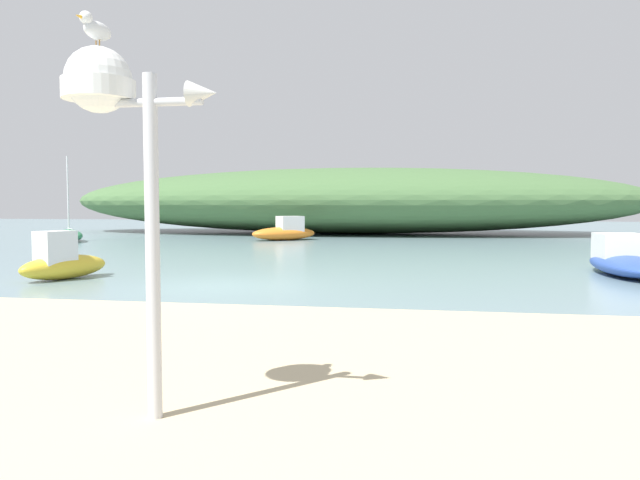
# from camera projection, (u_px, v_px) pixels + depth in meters

# --- Properties ---
(ground_plane) EXTENTS (120.00, 120.00, 0.00)m
(ground_plane) POSITION_uv_depth(u_px,v_px,m) (218.00, 287.00, 14.41)
(ground_plane) COLOR gray
(distant_hill) EXTENTS (40.47, 13.10, 4.53)m
(distant_hill) POSITION_uv_depth(u_px,v_px,m) (349.00, 201.00, 41.32)
(distant_hill) COLOR #476B3D
(distant_hill) RESTS_ON ground
(mast_structure) EXTENTS (1.33, 0.60, 3.12)m
(mast_structure) POSITION_uv_depth(u_px,v_px,m) (111.00, 108.00, 4.92)
(mast_structure) COLOR silver
(mast_structure) RESTS_ON beach_sand
(seagull_on_radar) EXTENTS (0.20, 0.37, 0.25)m
(seagull_on_radar) POSITION_uv_depth(u_px,v_px,m) (96.00, 28.00, 4.88)
(seagull_on_radar) COLOR orange
(seagull_on_radar) RESTS_ON mast_structure
(motorboat_far_right) EXTENTS (1.71, 2.70, 1.31)m
(motorboat_far_right) POSITION_uv_depth(u_px,v_px,m) (62.00, 262.00, 15.84)
(motorboat_far_right) COLOR gold
(motorboat_far_right) RESTS_ON ground
(motorboat_mid_channel) EXTENTS (1.59, 4.28, 1.16)m
(motorboat_mid_channel) POSITION_uv_depth(u_px,v_px,m) (623.00, 260.00, 16.85)
(motorboat_mid_channel) COLOR #2D4C9E
(motorboat_mid_channel) RESTS_ON ground
(motorboat_east_reach) EXTENTS (3.83, 3.30, 1.35)m
(motorboat_east_reach) POSITION_uv_depth(u_px,v_px,m) (285.00, 231.00, 33.09)
(motorboat_east_reach) COLOR orange
(motorboat_east_reach) RESTS_ON ground
(sailboat_outer_mooring) EXTENTS (3.73, 4.08, 4.63)m
(sailboat_outer_mooring) POSITION_uv_depth(u_px,v_px,m) (69.00, 235.00, 32.23)
(sailboat_outer_mooring) COLOR #287A4C
(sailboat_outer_mooring) RESTS_ON ground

